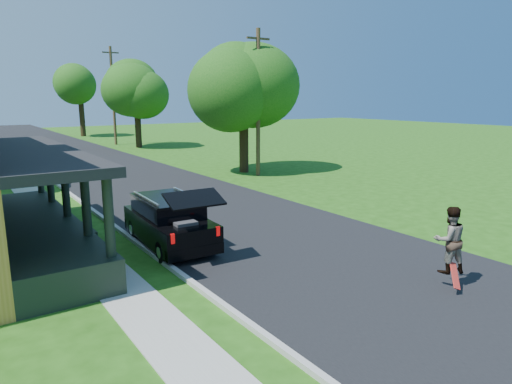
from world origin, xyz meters
TOP-DOWN VIEW (x-y plane):
  - ground at (0.00, 0.00)m, footprint 140.00×140.00m
  - street at (0.00, 20.00)m, footprint 8.00×120.00m
  - curb at (-4.05, 20.00)m, footprint 0.15×120.00m
  - sidewalk at (-5.60, 20.00)m, footprint 1.30×120.00m
  - black_suv at (-3.20, 3.88)m, footprint 1.92×4.56m
  - skateboarder at (1.23, -3.00)m, footprint 1.01×0.93m
  - skateboard at (1.03, -3.35)m, footprint 0.51×0.47m
  - tree_right_near at (6.77, 15.02)m, footprint 7.11×7.31m
  - tree_right_mid at (6.48, 33.03)m, footprint 5.97×5.88m
  - tree_right_far at (5.40, 49.35)m, footprint 7.05×6.66m
  - utility_pole_near at (6.78, 13.37)m, footprint 1.55×0.25m
  - utility_pole_far at (5.51, 36.78)m, footprint 1.61×0.27m

SIDE VIEW (x-z plane):
  - ground at x=0.00m, z-range 0.00..0.00m
  - street at x=0.00m, z-range -0.01..0.01m
  - curb at x=-4.05m, z-range -0.06..0.06m
  - sidewalk at x=-5.60m, z-range -0.01..0.01m
  - skateboard at x=1.03m, z-range 0.12..0.68m
  - black_suv at x=-3.20m, z-range -0.25..1.84m
  - skateboarder at x=1.23m, z-range 0.36..2.05m
  - utility_pole_near at x=6.78m, z-range 0.14..8.71m
  - utility_pole_far at x=5.51m, z-range 0.14..9.69m
  - tree_right_mid at x=6.48m, z-range 1.28..10.15m
  - tree_right_near at x=6.77m, z-range 1.40..10.25m
  - tree_right_far at x=5.40m, z-range 1.63..10.73m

